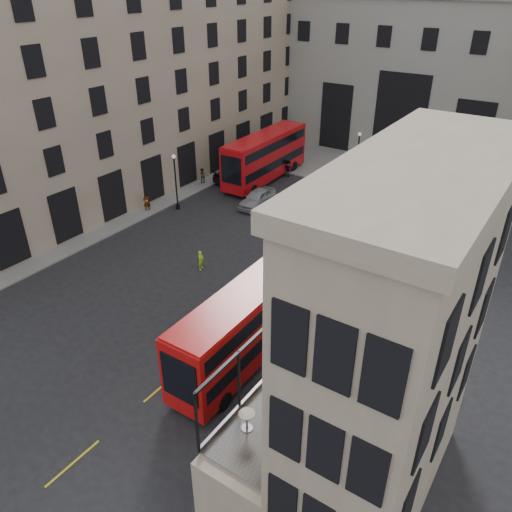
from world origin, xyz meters
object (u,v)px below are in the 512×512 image
Objects in this scene: bus_far at (265,155)px; cafe_chair_d at (353,357)px; cafe_table_near at (247,418)px; cafe_table_mid at (303,362)px; pedestrian_b at (288,169)px; pedestrian_a at (203,177)px; pedestrian_c at (387,182)px; bus_near at (249,320)px; car_a at (257,198)px; car_c at (234,175)px; car_b at (329,195)px; street_lamp_a at (176,185)px; traffic_light_far at (254,160)px; pedestrian_e at (147,202)px; cafe_chair_a at (293,441)px; cyclist at (201,260)px; cafe_chair_b at (313,407)px; street_lamp_b at (357,160)px; pedestrian_d at (469,190)px; bicycle at (273,272)px; cafe_chair_c at (320,386)px; cafe_table_far at (328,332)px.

cafe_chair_d reaches higher than bus_far.
cafe_table_near reaches higher than cafe_table_mid.
pedestrian_a is at bearing -179.46° from pedestrian_b.
bus_far is at bearing 20.68° from pedestrian_c.
car_a is at bearing 122.55° from bus_near.
car_b is at bearing -157.47° from car_c.
traffic_light_far is at bearing 78.69° from street_lamp_a.
street_lamp_a reaches higher than pedestrian_e.
cafe_chair_a is at bearing -40.26° from street_lamp_a.
pedestrian_a is 19.12m from pedestrian_c.
traffic_light_far is at bearing 124.57° from car_a.
cafe_chair_b reaches higher than cyclist.
cafe_table_near is (22.81, -21.15, 2.73)m from street_lamp_a.
street_lamp_b is 13.06m from car_c.
pedestrian_d is at bearing 81.57° from bus_near.
pedestrian_d reaches higher than car_b.
bicycle is (2.85, -14.72, -0.36)m from car_b.
bus_near is 2.45× the size of car_b.
street_lamp_b is (11.00, 16.00, 0.00)m from street_lamp_a.
car_c is at bearing 24.86° from pedestrian_c.
cafe_chair_b is at bearing -54.13° from bus_far.
car_c is 18.49m from cyclist.
cafe_table_mid is at bearing -105.83° from pedestrian_b.
cafe_chair_b is (22.50, -29.09, 2.47)m from traffic_light_far.
cafe_chair_b is 1.05× the size of cafe_chair_d.
cafe_table_near is at bearing -113.21° from cafe_chair_c.
cyclist is at bearing 88.43° from pedestrian_e.
street_lamp_b is at bearing 113.28° from cafe_chair_d.
cafe_chair_d is (2.38, -33.83, 4.06)m from pedestrian_d.
street_lamp_b is 1.12× the size of car_a.
car_c is (-10.86, -7.06, -1.69)m from street_lamp_b.
pedestrian_c is 1.93× the size of cafe_chair_d.
street_lamp_a is 27.44m from cafe_table_far.
cafe_table_far is at bearing 153.83° from car_c.
bus_near is 7.19m from cafe_table_mid.
cafe_chair_c reaches higher than pedestrian_e.
traffic_light_far is at bearing 79.41° from pedestrian_d.
cafe_chair_b is at bearing 81.62° from pedestrian_e.
car_a is 7.99m from pedestrian_a.
traffic_light_far reaches higher than bicycle.
cyclist is at bearing 119.68° from pedestrian_d.
pedestrian_c is at bearing 160.91° from pedestrian_e.
pedestrian_c is (14.53, 6.60, 0.18)m from car_c.
cafe_table_mid is (17.15, -22.09, 4.30)m from car_a.
bus_near is 22.65m from pedestrian_e.
street_lamp_a is at bearing -86.51° from pedestrian_a.
bus_far is 12.94× the size of cafe_chair_b.
cafe_table_near reaches higher than pedestrian_c.
cafe_chair_b reaches higher than cafe_chair_a.
pedestrian_a is 2.22× the size of cafe_chair_a.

